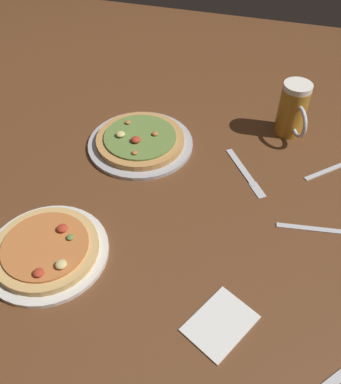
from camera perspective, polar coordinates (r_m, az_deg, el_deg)
name	(u,v)px	position (r m, az deg, el deg)	size (l,w,h in m)	color
ground_plane	(170,201)	(1.14, 0.00, -1.23)	(2.40, 2.40, 0.03)	brown
pizza_plate_near	(47,250)	(1.04, -16.49, -7.56)	(0.29, 0.29, 0.05)	silver
pizza_plate_far	(140,141)	(1.28, -4.13, 6.92)	(0.32, 0.32, 0.05)	#B2B2B7
beer_mug_dark	(293,110)	(1.34, 16.32, 10.65)	(0.09, 0.14, 0.17)	#B27A23
napkin_folded	(220,323)	(0.92, 6.79, -17.27)	(0.10, 0.14, 0.01)	white
fork_left	(336,167)	(1.30, 21.59, 3.21)	(0.17, 0.16, 0.01)	silver
knife_right	(331,383)	(0.91, 20.97, -23.14)	(0.17, 0.19, 0.01)	silver
fork_spare	(321,229)	(1.11, 19.81, -4.80)	(0.21, 0.05, 0.01)	silver
knife_spare	(245,172)	(1.21, 10.12, 2.66)	(0.14, 0.18, 0.01)	silver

